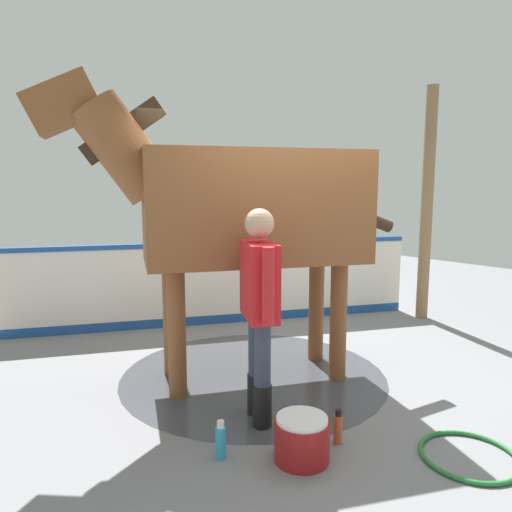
% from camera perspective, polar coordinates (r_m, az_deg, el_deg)
% --- Properties ---
extents(ground_plane, '(16.00, 16.00, 0.02)m').
position_cam_1_polar(ground_plane, '(4.89, 4.24, -13.98)').
color(ground_plane, gray).
extents(wet_patch, '(2.57, 2.57, 0.00)m').
position_cam_1_polar(wet_patch, '(4.85, -0.31, -13.97)').
color(wet_patch, '#42444C').
rests_on(wet_patch, ground).
extents(barrier_wall, '(4.94, 2.43, 1.11)m').
position_cam_1_polar(barrier_wall, '(6.46, -4.51, -3.56)').
color(barrier_wall, white).
rests_on(barrier_wall, ground).
extents(roof_post_far, '(0.16, 0.16, 3.16)m').
position_cam_1_polar(roof_post_far, '(6.99, 19.65, 5.71)').
color(roof_post_far, olive).
rests_on(roof_post_far, ground).
extents(horse, '(3.15, 1.86, 2.79)m').
position_cam_1_polar(horse, '(4.46, -1.84, 5.95)').
color(horse, brown).
rests_on(horse, ground).
extents(handler, '(0.43, 0.60, 1.68)m').
position_cam_1_polar(handler, '(3.70, 0.39, -5.36)').
color(handler, black).
rests_on(handler, ground).
extents(wash_bucket, '(0.38, 0.38, 0.31)m').
position_cam_1_polar(wash_bucket, '(3.48, 5.46, -20.80)').
color(wash_bucket, maroon).
rests_on(wash_bucket, ground).
extents(bottle_shampoo, '(0.07, 0.07, 0.27)m').
position_cam_1_polar(bottle_shampoo, '(3.50, -4.21, -21.09)').
color(bottle_shampoo, '#3399CC').
rests_on(bottle_shampoo, ground).
extents(bottle_spray, '(0.06, 0.06, 0.25)m').
position_cam_1_polar(bottle_spray, '(3.71, 9.73, -19.48)').
color(bottle_spray, '#CC5933').
rests_on(bottle_spray, ground).
extents(hose_coil, '(0.66, 0.66, 0.03)m').
position_cam_1_polar(hose_coil, '(3.83, 23.98, -20.88)').
color(hose_coil, '#267233').
rests_on(hose_coil, ground).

